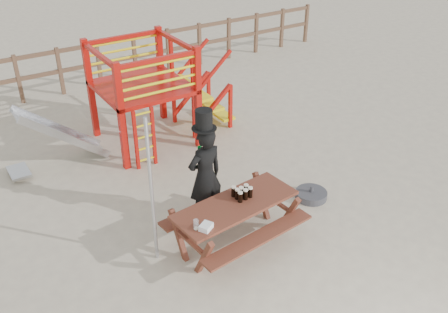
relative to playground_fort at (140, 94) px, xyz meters
The scene contains 10 objects.
ground 3.74m from the playground_fort, 91.99° to the right, with size 60.00×60.00×0.00m, color #BDB093.
back_fence 3.44m from the playground_fort, 92.08° to the left, with size 15.09×0.09×1.20m.
playground_fort is the anchor object (origin of this frame).
picnic_table 3.78m from the playground_fort, 93.46° to the right, with size 2.01×1.48×0.74m.
man_with_hat 3.01m from the playground_fort, 95.62° to the right, with size 0.63×0.44×1.96m.
metal_pole 3.65m from the playground_fort, 112.10° to the right, with size 0.05×0.05×2.29m, color #B2B2B7.
parasol_base 3.92m from the playground_fort, 65.85° to the right, with size 0.55×0.55×0.23m.
paper_bag 4.12m from the playground_fort, 102.60° to the right, with size 0.18×0.14×0.08m, color white.
stout_pints 3.67m from the playground_fort, 91.01° to the right, with size 0.27×0.24×0.17m.
empty_glasses 4.06m from the playground_fort, 104.36° to the right, with size 0.07×0.07×0.15m.
Camera 1 is at (-3.47, -5.03, 4.99)m, focal length 40.00 mm.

